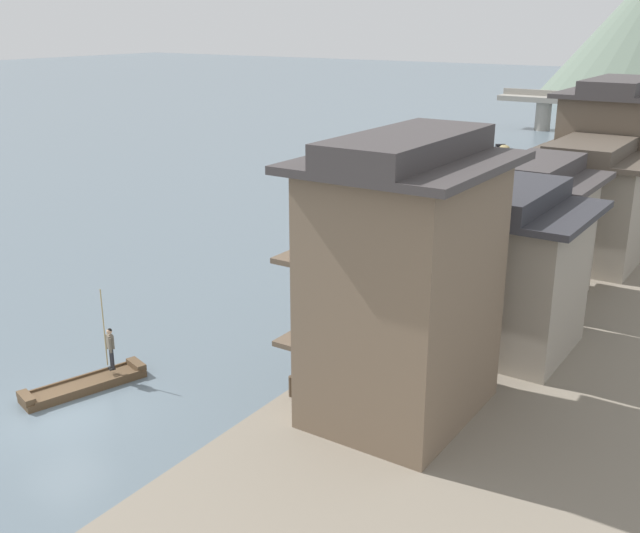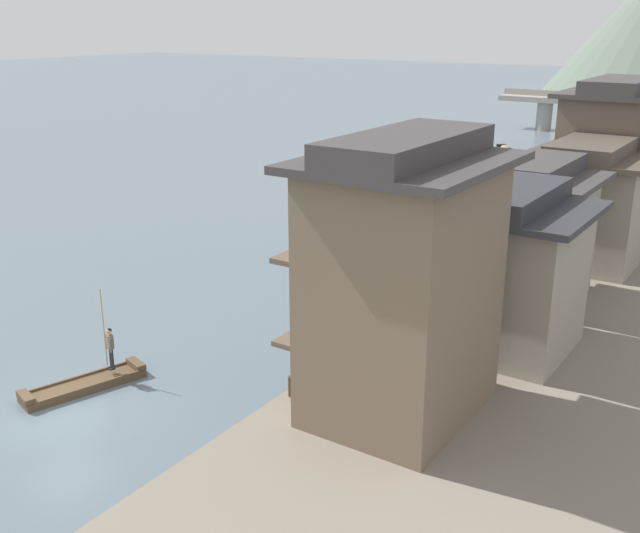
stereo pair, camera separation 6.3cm
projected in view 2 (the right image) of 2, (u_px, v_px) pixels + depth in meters
ground_plane at (62, 417)px, 25.09m from camera, size 400.00×400.00×0.00m
boat_foreground_poled at (84, 385)px, 26.92m from camera, size 2.32×4.56×0.47m
boatman_person at (110, 343)px, 27.19m from camera, size 0.54×0.35×3.04m
boat_moored_nearest at (577, 186)px, 58.17m from camera, size 1.09×4.93×0.78m
boat_moored_second at (543, 173)px, 63.42m from camera, size 1.01×5.28×0.53m
boat_moored_third at (509, 210)px, 51.24m from camera, size 4.22×2.76×0.52m
boat_moored_far at (425, 227)px, 47.00m from camera, size 4.91×4.07×0.67m
boat_midriver_drifting at (362, 319)px, 32.82m from camera, size 1.34×4.48×0.44m
boat_midriver_upstream at (435, 284)px, 37.06m from camera, size 2.07×5.72×0.56m
boat_upstream_distant at (505, 150)px, 73.69m from camera, size 3.40×4.71×0.82m
house_waterfront_nearest at (402, 282)px, 22.38m from camera, size 5.51×6.43×8.74m
house_waterfront_second at (497, 268)px, 27.64m from camera, size 6.65×5.66×6.14m
house_waterfront_tall at (533, 231)px, 32.51m from camera, size 5.42×5.51×6.14m
house_waterfront_narrow at (584, 204)px, 37.12m from camera, size 6.49×5.60×6.14m
house_waterfront_far at (611, 160)px, 41.39m from camera, size 5.98×6.61×8.74m
house_waterfront_end at (632, 164)px, 47.43m from camera, size 5.49×6.89×6.14m
mooring_post_dock_near at (291, 386)px, 24.47m from camera, size 0.20×0.20×0.71m
mooring_post_dock_mid at (392, 317)px, 29.84m from camera, size 0.20×0.20×0.94m
mooring_post_dock_far at (488, 254)px, 37.92m from camera, size 0.20×0.20×0.86m
stone_bridge at (617, 109)px, 83.73m from camera, size 27.08×2.40×4.59m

